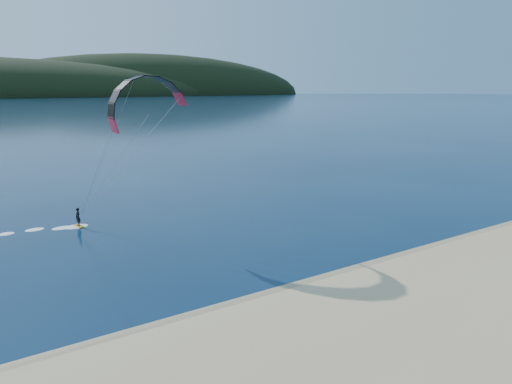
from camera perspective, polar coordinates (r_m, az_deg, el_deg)
ground at (r=22.32m, az=7.21°, el=-18.78°), size 1800.00×1800.00×0.00m
wet_sand at (r=25.45m, az=0.62°, el=-14.25°), size 220.00×2.50×0.10m
kitesurfer_near at (r=37.95m, az=-14.44°, el=8.96°), size 19.76×6.65×12.43m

